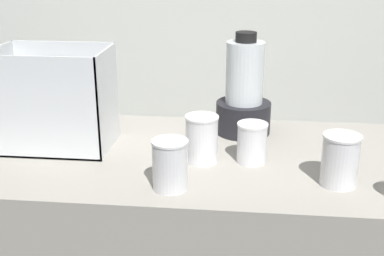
# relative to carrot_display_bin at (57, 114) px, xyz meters

# --- Properties ---
(carrot_display_bin) EXTENTS (0.32, 0.21, 0.30)m
(carrot_display_bin) POSITION_rel_carrot_display_bin_xyz_m (0.00, 0.00, 0.00)
(carrot_display_bin) COLOR white
(carrot_display_bin) RESTS_ON counter
(blender_pitcher) EXTENTS (0.17, 0.17, 0.32)m
(blender_pitcher) POSITION_rel_carrot_display_bin_xyz_m (0.55, 0.17, 0.02)
(blender_pitcher) COLOR black
(blender_pitcher) RESTS_ON counter
(juice_cup_beet_far_left) EXTENTS (0.09, 0.09, 0.13)m
(juice_cup_beet_far_left) POSITION_rel_carrot_display_bin_xyz_m (0.37, -0.25, -0.04)
(juice_cup_beet_far_left) COLOR white
(juice_cup_beet_far_left) RESTS_ON counter
(juice_cup_carrot_left) EXTENTS (0.09, 0.09, 0.13)m
(juice_cup_carrot_left) POSITION_rel_carrot_display_bin_xyz_m (0.44, -0.07, -0.04)
(juice_cup_carrot_left) COLOR white
(juice_cup_carrot_left) RESTS_ON counter
(juice_cup_mango_middle) EXTENTS (0.08, 0.08, 0.11)m
(juice_cup_mango_middle) POSITION_rel_carrot_display_bin_xyz_m (0.57, -0.06, -0.05)
(juice_cup_mango_middle) COLOR white
(juice_cup_mango_middle) RESTS_ON counter
(juice_cup_pomegranate_right) EXTENTS (0.10, 0.10, 0.13)m
(juice_cup_pomegranate_right) POSITION_rel_carrot_display_bin_xyz_m (0.79, -0.18, -0.04)
(juice_cup_pomegranate_right) COLOR white
(juice_cup_pomegranate_right) RESTS_ON counter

